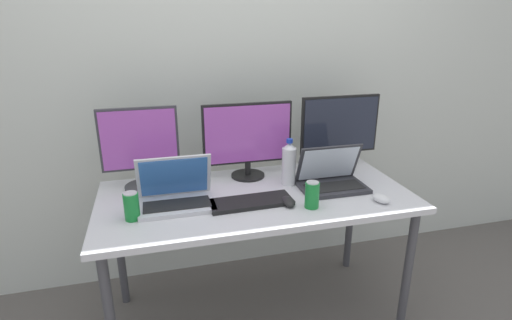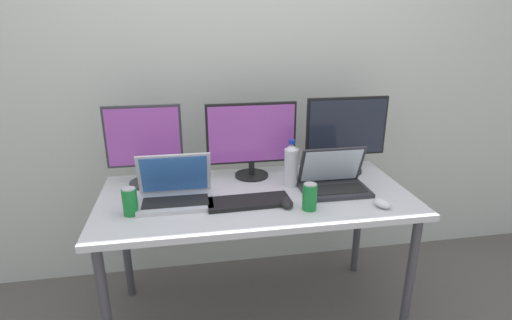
{
  "view_description": "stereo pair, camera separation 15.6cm",
  "coord_description": "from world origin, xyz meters",
  "views": [
    {
      "loc": [
        -0.46,
        -1.76,
        1.56
      ],
      "look_at": [
        0.0,
        0.0,
        0.92
      ],
      "focal_mm": 28.0,
      "sensor_mm": 36.0,
      "label": 1
    },
    {
      "loc": [
        -0.31,
        -1.79,
        1.56
      ],
      "look_at": [
        0.0,
        0.0,
        0.92
      ],
      "focal_mm": 28.0,
      "sensor_mm": 36.0,
      "label": 2
    }
  ],
  "objects": [
    {
      "name": "laptop_silver",
      "position": [
        -0.39,
        -0.02,
        0.79
      ],
      "size": [
        0.35,
        0.23,
        0.23
      ],
      "color": "silver",
      "rests_on": "work_desk"
    },
    {
      "name": "wall_back",
      "position": [
        0.0,
        0.59,
        1.3
      ],
      "size": [
        7.0,
        0.08,
        2.6
      ],
      "primitive_type": "cube",
      "color": "silver",
      "rests_on": "ground"
    },
    {
      "name": "mouse_by_keyboard",
      "position": [
        0.55,
        -0.24,
        0.76
      ],
      "size": [
        0.09,
        0.11,
        0.04
      ],
      "primitive_type": "ellipsoid",
      "rotation": [
        0.0,
        0.0,
        0.39
      ],
      "color": "silver",
      "rests_on": "work_desk"
    },
    {
      "name": "keyboard_main",
      "position": [
        -0.05,
        -0.1,
        0.75
      ],
      "size": [
        0.4,
        0.16,
        0.02
      ],
      "primitive_type": "cube",
      "rotation": [
        0.0,
        0.0,
        0.03
      ],
      "color": "black",
      "rests_on": "work_desk"
    },
    {
      "name": "mouse_by_laptop",
      "position": [
        0.12,
        -0.16,
        0.76
      ],
      "size": [
        0.06,
        0.11,
        0.03
      ],
      "primitive_type": "ellipsoid",
      "rotation": [
        0.0,
        0.0,
        -0.03
      ],
      "color": "black",
      "rests_on": "work_desk"
    },
    {
      "name": "work_desk",
      "position": [
        0.0,
        0.0,
        0.67
      ],
      "size": [
        1.54,
        0.73,
        0.74
      ],
      "color": "#424247",
      "rests_on": "ground"
    },
    {
      "name": "soda_can_near_keyboard",
      "position": [
        0.21,
        -0.21,
        0.8
      ],
      "size": [
        0.07,
        0.07,
        0.13
      ],
      "color": "#197F33",
      "rests_on": "work_desk"
    },
    {
      "name": "soda_can_by_laptop",
      "position": [
        -0.59,
        -0.12,
        0.8
      ],
      "size": [
        0.07,
        0.07,
        0.13
      ],
      "color": "#197F33",
      "rests_on": "work_desk"
    },
    {
      "name": "monitor_right",
      "position": [
        0.55,
        0.23,
        0.97
      ],
      "size": [
        0.46,
        0.21,
        0.43
      ],
      "color": "black",
      "rests_on": "work_desk"
    },
    {
      "name": "water_bottle",
      "position": [
        0.2,
        0.08,
        0.85
      ],
      "size": [
        0.07,
        0.07,
        0.25
      ],
      "color": "silver",
      "rests_on": "work_desk"
    },
    {
      "name": "laptop_secondary",
      "position": [
        0.4,
        -0.02,
        0.79
      ],
      "size": [
        0.33,
        0.22,
        0.22
      ],
      "color": "#2D2D33",
      "rests_on": "work_desk"
    },
    {
      "name": "ground_plane",
      "position": [
        0.0,
        0.0,
        0.0
      ],
      "size": [
        16.0,
        16.0,
        0.0
      ],
      "primitive_type": "plane",
      "color": "#5B5651"
    },
    {
      "name": "monitor_left",
      "position": [
        -0.54,
        0.23,
        0.96
      ],
      "size": [
        0.39,
        0.19,
        0.42
      ],
      "color": "#38383D",
      "rests_on": "work_desk"
    },
    {
      "name": "monitor_center",
      "position": [
        0.02,
        0.24,
        0.96
      ],
      "size": [
        0.49,
        0.18,
        0.41
      ],
      "color": "black",
      "rests_on": "work_desk"
    }
  ]
}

